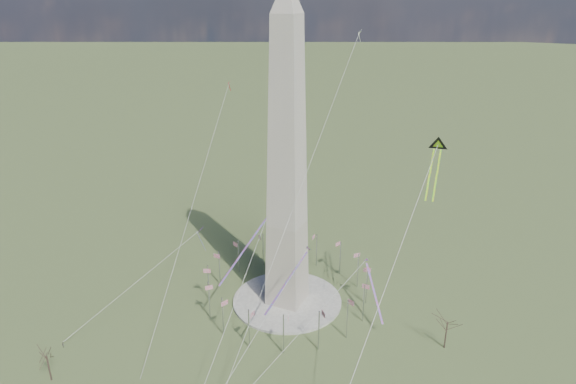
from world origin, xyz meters
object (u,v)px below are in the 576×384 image
at_px(tree_near, 448,321).
at_px(person_west, 63,344).
at_px(washington_monument, 287,165).
at_px(kite_delta_black, 437,149).

relative_size(tree_near, person_west, 8.83).
xyz_separation_m(washington_monument, person_west, (-49.47, -48.27, -47.21)).
distance_m(tree_near, kite_delta_black, 48.81).
xyz_separation_m(person_west, kite_delta_black, (91.13, 57.03, 55.11)).
height_order(washington_monument, kite_delta_black, washington_monument).
relative_size(person_west, kite_delta_black, 0.09).
bearing_deg(person_west, washington_monument, -106.36).
distance_m(washington_monument, person_west, 83.70).
xyz_separation_m(tree_near, person_west, (-100.79, -45.89, -8.57)).
height_order(person_west, kite_delta_black, kite_delta_black).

